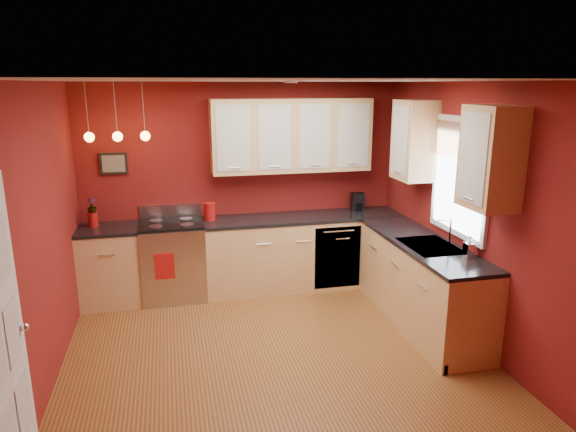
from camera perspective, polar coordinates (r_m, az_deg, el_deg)
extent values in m
plane|color=#98632C|center=(5.11, -1.18, -15.78)|extent=(4.20, 4.20, 0.00)
cube|color=beige|center=(4.41, -1.36, 14.81)|extent=(4.00, 4.20, 0.02)
cube|color=maroon|center=(6.61, -5.04, 3.31)|extent=(4.00, 0.02, 2.60)
cube|color=maroon|center=(2.72, 8.24, -13.70)|extent=(4.00, 0.02, 2.60)
cube|color=maroon|center=(4.63, -26.28, -3.03)|extent=(0.02, 4.20, 2.60)
cube|color=maroon|center=(5.36, 20.15, -0.17)|extent=(0.02, 4.20, 2.60)
cube|color=#E3B67A|center=(6.52, -19.04, -5.36)|extent=(0.70, 0.60, 0.90)
cube|color=#E3B67A|center=(6.68, 1.71, -4.06)|extent=(2.54, 0.60, 0.90)
cube|color=#E3B67A|center=(5.84, 14.52, -7.35)|extent=(0.60, 2.10, 0.90)
cube|color=black|center=(6.38, -19.39, -1.38)|extent=(0.70, 0.62, 0.04)
cube|color=black|center=(6.55, 1.74, -0.15)|extent=(2.54, 0.62, 0.04)
cube|color=black|center=(5.68, 14.82, -2.94)|extent=(0.62, 2.10, 0.04)
cube|color=#B7B7BC|center=(6.47, -12.60, -4.94)|extent=(0.76, 0.64, 0.92)
cube|color=black|center=(6.18, -12.57, -5.67)|extent=(0.55, 0.02, 0.32)
cylinder|color=#B7B7BC|center=(6.10, -12.69, -3.58)|extent=(0.60, 0.02, 0.02)
cube|color=black|center=(6.33, -12.84, -0.88)|extent=(0.76, 0.60, 0.03)
cylinder|color=gray|center=(6.20, -14.49, -1.13)|extent=(0.16, 0.16, 0.01)
cylinder|color=gray|center=(6.20, -11.17, -0.94)|extent=(0.16, 0.16, 0.01)
cylinder|color=gray|center=(6.47, -14.46, -0.48)|extent=(0.16, 0.16, 0.01)
cylinder|color=gray|center=(6.47, -11.27, -0.30)|extent=(0.16, 0.16, 0.01)
cube|color=#B7B7BC|center=(6.60, -12.92, 0.59)|extent=(0.76, 0.04, 0.16)
cube|color=#B7B7BC|center=(6.52, 5.52, -4.59)|extent=(0.60, 0.02, 0.80)
cube|color=gray|center=(5.56, 15.53, -3.44)|extent=(0.50, 0.70, 0.05)
cube|color=black|center=(5.70, 14.72, -3.03)|extent=(0.42, 0.30, 0.02)
cube|color=black|center=(5.42, 16.38, -4.06)|extent=(0.42, 0.30, 0.02)
cylinder|color=white|center=(5.62, 17.62, -1.64)|extent=(0.02, 0.02, 0.28)
cylinder|color=white|center=(5.55, 17.10, -0.40)|extent=(0.16, 0.02, 0.02)
cube|color=white|center=(5.52, 18.61, 4.09)|extent=(0.04, 1.02, 1.22)
cube|color=white|center=(5.52, 18.47, 4.09)|extent=(0.01, 0.90, 1.10)
cube|color=#916748|center=(5.46, 18.65, 7.91)|extent=(0.02, 0.96, 0.36)
cube|color=silver|center=(3.59, -29.27, -3.19)|extent=(0.00, 0.28, 0.40)
cube|color=silver|center=(3.78, -28.23, -11.18)|extent=(0.00, 0.28, 0.40)
cube|color=silver|center=(4.03, -27.25, -18.29)|extent=(0.00, 0.28, 0.40)
sphere|color=white|center=(3.92, -27.23, -10.92)|extent=(0.06, 0.06, 0.06)
cube|color=#E3B67A|center=(6.45, 0.40, 8.94)|extent=(2.00, 0.35, 0.90)
cube|color=#E3B67A|center=(5.42, 17.32, 7.23)|extent=(0.35, 1.95, 0.90)
cube|color=black|center=(6.50, -18.81, 5.54)|extent=(0.32, 0.03, 0.26)
cylinder|color=gray|center=(6.13, -21.47, 10.95)|extent=(0.01, 0.01, 0.60)
sphere|color=#FFA53F|center=(6.15, -21.21, 8.17)|extent=(0.11, 0.11, 0.11)
cylinder|color=gray|center=(6.10, -18.64, 11.17)|extent=(0.01, 0.01, 0.60)
sphere|color=#FFA53F|center=(6.12, -18.41, 8.37)|extent=(0.11, 0.11, 0.11)
cylinder|color=gray|center=(6.08, -15.77, 11.37)|extent=(0.01, 0.01, 0.60)
sphere|color=#FFA53F|center=(6.10, -15.58, 8.56)|extent=(0.11, 0.11, 0.11)
cylinder|color=#A81212|center=(6.39, -8.69, 0.44)|extent=(0.13, 0.13, 0.20)
cylinder|color=#A81212|center=(6.37, -8.72, 1.38)|extent=(0.15, 0.15, 0.02)
cylinder|color=#A81212|center=(6.45, -20.85, -0.36)|extent=(0.11, 0.11, 0.17)
imported|color=#A81212|center=(6.41, -20.97, 1.03)|extent=(0.11, 0.11, 0.19)
cube|color=black|center=(6.87, 7.73, 1.60)|extent=(0.17, 0.15, 0.23)
cylinder|color=black|center=(6.85, 7.85, 1.00)|extent=(0.10, 0.10, 0.11)
imported|color=white|center=(5.29, 19.54, -3.20)|extent=(0.10, 0.10, 0.21)
cube|color=#A81212|center=(6.14, -13.56, -5.47)|extent=(0.23, 0.02, 0.31)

